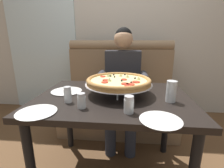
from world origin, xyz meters
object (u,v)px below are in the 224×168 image
pizza (119,81)px  patio_chair (73,70)px  dining_table (113,107)px  diner_main (123,79)px  plate_near_left (37,111)px  shaker_parmesan (82,102)px  shaker_pepper_flakes (129,106)px  plate_far_side (161,119)px  booth_bench (119,97)px  shaker_oregano (68,96)px  plate_near_right (67,90)px  drinking_glass (171,93)px

pizza → patio_chair: size_ratio=0.60×
dining_table → diner_main: bearing=85.3°
diner_main → plate_near_left: size_ratio=5.47×
dining_table → shaker_parmesan: size_ratio=11.86×
shaker_pepper_flakes → plate_far_side: (0.17, -0.08, -0.03)m
pizza → plate_far_side: pizza is taller
booth_bench → shaker_parmesan: 1.21m
shaker_oregano → plate_near_right: size_ratio=0.44×
shaker_pepper_flakes → patio_chair: 2.68m
shaker_oregano → plate_near_left: size_ratio=0.47×
dining_table → plate_far_side: plate_far_side is taller
pizza → plate_near_right: bearing=177.4°
drinking_glass → pizza: bearing=160.6°
plate_near_left → plate_far_side: size_ratio=1.03×
plate_far_side → shaker_pepper_flakes: bearing=153.9°
plate_near_left → plate_far_side: 0.71m
plate_near_left → plate_near_right: (0.03, 0.41, -0.00)m
booth_bench → plate_near_left: 1.34m
plate_near_right → patio_chair: (-0.65, 2.05, -0.21)m
pizza → plate_far_side: (0.25, -0.42, -0.09)m
shaker_parmesan → plate_near_left: bearing=-159.1°
plate_near_right → drinking_glass: 0.81m
dining_table → shaker_oregano: size_ratio=10.43×
shaker_oregano → plate_near_right: (-0.10, 0.23, -0.04)m
pizza → plate_near_left: (-0.46, -0.39, -0.09)m
shaker_oregano → plate_near_left: shaker_oregano is taller
pizza → patio_chair: (-1.08, 2.07, -0.31)m
plate_far_side → shaker_oregano: bearing=160.2°
dining_table → shaker_oregano: (-0.29, -0.16, 0.14)m
pizza → plate_far_side: size_ratio=2.29×
shaker_oregano → plate_far_side: 0.62m
shaker_oregano → patio_chair: 2.41m
shaker_parmesan → dining_table: bearing=54.4°
dining_table → shaker_pepper_flakes: shaker_pepper_flakes is taller
shaker_pepper_flakes → dining_table: bearing=112.6°
booth_bench → shaker_oregano: 1.15m
dining_table → shaker_oregano: shaker_oregano is taller
shaker_pepper_flakes → shaker_parmesan: shaker_pepper_flakes is taller
shaker_oregano → shaker_parmesan: size_ratio=1.14×
pizza → patio_chair: pizza is taller
booth_bench → dining_table: size_ratio=1.24×
shaker_pepper_flakes → plate_near_left: 0.54m
booth_bench → plate_near_left: booth_bench is taller
patio_chair → plate_near_right: bearing=-72.5°
booth_bench → pizza: size_ratio=2.76×
plate_near_right → pizza: bearing=-2.6°
shaker_oregano → shaker_parmesan: shaker_oregano is taller
plate_far_side → patio_chair: 2.83m
diner_main → plate_far_side: (0.24, -0.99, 0.03)m
shaker_parmesan → patio_chair: size_ratio=0.11×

